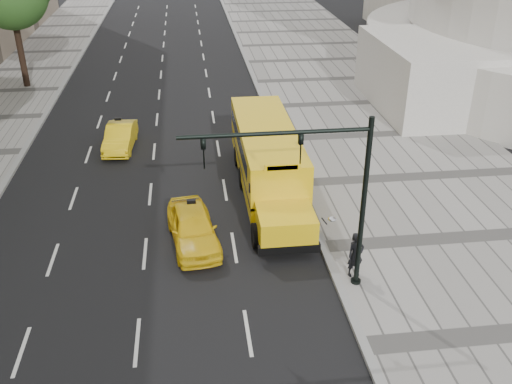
{
  "coord_description": "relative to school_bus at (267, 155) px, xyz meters",
  "views": [
    {
      "loc": [
        1.05,
        -23.99,
        12.47
      ],
      "look_at": [
        3.5,
        -4.0,
        1.9
      ],
      "focal_mm": 40.0,
      "sensor_mm": 36.0,
      "label": 1
    }
  ],
  "objects": [
    {
      "name": "curb_museum",
      "position": [
        1.5,
        0.12,
        -1.69
      ],
      "size": [
        0.3,
        140.0,
        0.15
      ],
      "primitive_type": "cube",
      "color": "gray",
      "rests_on": "ground"
    },
    {
      "name": "sidewalk_museum",
      "position": [
        7.5,
        0.12,
        -1.69
      ],
      "size": [
        12.0,
        140.0,
        0.15
      ],
      "primitive_type": "cube",
      "color": "gray",
      "rests_on": "ground"
    },
    {
      "name": "taxi_far",
      "position": [
        -7.3,
        5.78,
        -1.1
      ],
      "size": [
        1.68,
        4.11,
        1.33
      ],
      "primitive_type": "imported",
      "rotation": [
        0.0,
        0.0,
        -0.07
      ],
      "color": "yellow",
      "rests_on": "ground"
    },
    {
      "name": "pedestrian",
      "position": [
        2.15,
        -7.44,
        -0.75
      ],
      "size": [
        0.71,
        0.55,
        1.72
      ],
      "primitive_type": "imported",
      "rotation": [
        0.0,
        0.0,
        0.24
      ],
      "color": "black",
      "rests_on": "sidewalk_museum"
    },
    {
      "name": "taxi_near",
      "position": [
        -3.58,
        -4.39,
        -1.03
      ],
      "size": [
        2.32,
        4.54,
        1.48
      ],
      "primitive_type": "imported",
      "rotation": [
        0.0,
        0.0,
        0.14
      ],
      "color": "yellow",
      "rests_on": "ground"
    },
    {
      "name": "school_bus",
      "position": [
        0.0,
        0.0,
        0.0
      ],
      "size": [
        2.96,
        11.56,
        3.19
      ],
      "color": "yellow",
      "rests_on": "ground"
    },
    {
      "name": "traffic_signal",
      "position": [
        0.69,
        -7.89,
        2.33
      ],
      "size": [
        6.18,
        0.36,
        6.4
      ],
      "color": "black",
      "rests_on": "ground"
    },
    {
      "name": "ground",
      "position": [
        -4.5,
        0.12,
        -1.76
      ],
      "size": [
        140.0,
        140.0,
        0.0
      ],
      "primitive_type": "plane",
      "color": "black",
      "rests_on": "ground"
    }
  ]
}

